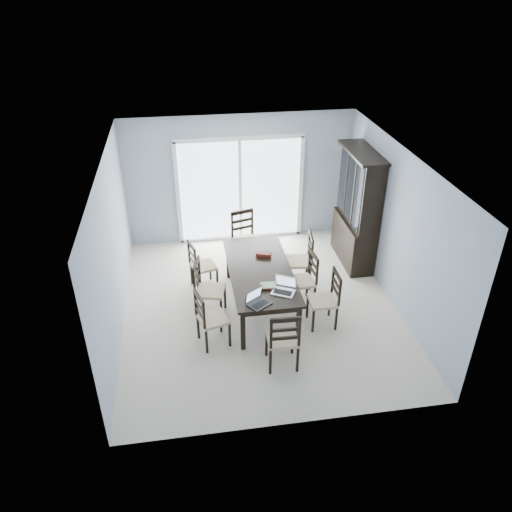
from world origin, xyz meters
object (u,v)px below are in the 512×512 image
object	(u,v)px
cell_phone	(265,303)
game_box	(264,254)
chair_right_mid	(307,274)
chair_end_near	(284,335)
china_hutch	(357,210)
hot_tub	(224,194)
chair_left_far	(198,261)
chair_end_far	(245,232)
chair_left_mid	(204,283)
dining_table	(260,273)
chair_right_far	(304,254)
laptop_dark	(260,302)
chair_right_near	(329,293)
chair_left_near	(207,313)
laptop_silver	(283,290)

from	to	relation	value
cell_phone	game_box	xyz separation A→B (m)	(0.21, 1.33, 0.03)
chair_right_mid	chair_end_near	world-z (taller)	chair_end_near
china_hutch	hot_tub	size ratio (longest dim) A/B	1.04
chair_end_near	chair_left_far	bearing A→B (deg)	117.09
chair_end_far	chair_left_mid	bearing A→B (deg)	45.78
dining_table	chair_end_near	size ratio (longest dim) A/B	1.93
chair_left_mid	chair_right_far	size ratio (longest dim) A/B	1.00
china_hutch	game_box	world-z (taller)	china_hutch
dining_table	laptop_dark	world-z (taller)	laptop_dark
chair_end_near	laptop_dark	size ratio (longest dim) A/B	2.97
chair_left_far	laptop_dark	world-z (taller)	chair_left_far
chair_left_mid	chair_end_near	distance (m)	1.75
chair_right_near	hot_tub	bearing A→B (deg)	16.27
chair_left_near	chair_left_mid	bearing A→B (deg)	162.76
chair_right_mid	hot_tub	bearing A→B (deg)	10.87
chair_right_near	chair_end_near	size ratio (longest dim) A/B	0.96
chair_right_near	laptop_dark	bearing A→B (deg)	107.26
chair_right_near	chair_right_mid	bearing A→B (deg)	19.68
chair_left_mid	laptop_dark	xyz separation A→B (m)	(0.75, -0.90, 0.19)
dining_table	chair_end_near	distance (m)	1.50
chair_end_far	game_box	distance (m)	1.13
cell_phone	hot_tub	world-z (taller)	hot_tub
hot_tub	chair_end_near	bearing A→B (deg)	-86.39
chair_left_near	chair_right_mid	bearing A→B (deg)	99.02
dining_table	chair_left_mid	size ratio (longest dim) A/B	1.91
dining_table	chair_right_mid	world-z (taller)	chair_right_mid
chair_right_near	chair_right_far	size ratio (longest dim) A/B	0.95
laptop_dark	chair_right_mid	bearing A→B (deg)	11.16
hot_tub	laptop_dark	bearing A→B (deg)	-89.02
dining_table	cell_phone	size ratio (longest dim) A/B	22.01
china_hutch	laptop_silver	world-z (taller)	china_hutch
laptop_dark	laptop_silver	bearing A→B (deg)	-2.28
chair_right_mid	chair_right_far	distance (m)	0.59
china_hutch	chair_left_near	world-z (taller)	china_hutch
dining_table	game_box	xyz separation A→B (m)	(0.13, 0.41, 0.11)
chair_right_near	chair_end_far	world-z (taller)	chair_end_far
chair_left_near	chair_end_far	distance (m)	2.48
china_hutch	chair_right_mid	xyz separation A→B (m)	(-1.24, -1.25, -0.48)
chair_left_mid	chair_right_near	xyz separation A→B (m)	(1.90, -0.54, -0.03)
chair_end_far	laptop_dark	xyz separation A→B (m)	(-0.11, -2.46, 0.16)
chair_left_near	hot_tub	xyz separation A→B (m)	(0.69, 4.43, -0.05)
hot_tub	chair_right_near	bearing A→B (deg)	-73.74
cell_phone	laptop_silver	bearing A→B (deg)	37.38
laptop_silver	chair_right_near	bearing A→B (deg)	36.00
chair_right_mid	china_hutch	bearing A→B (deg)	-49.60
chair_right_mid	chair_left_near	bearing A→B (deg)	110.40
game_box	chair_end_far	bearing A→B (deg)	99.10
laptop_silver	cell_phone	bearing A→B (deg)	-118.80
chair_right_mid	chair_right_near	bearing A→B (deg)	-165.15
laptop_dark	chair_end_far	bearing A→B (deg)	53.25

